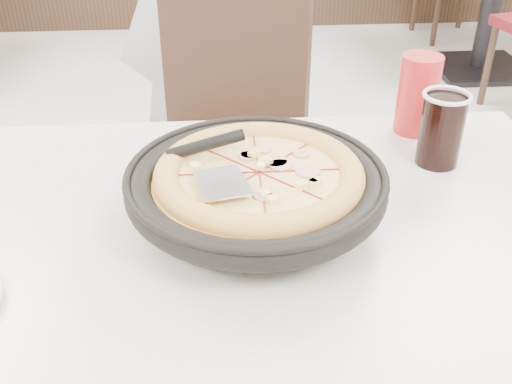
{
  "coord_description": "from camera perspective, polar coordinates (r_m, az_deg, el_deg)",
  "views": [
    {
      "loc": [
        0.11,
        -0.94,
        1.3
      ],
      "look_at": [
        0.17,
        -0.14,
        0.8
      ],
      "focal_mm": 42.0,
      "sensor_mm": 36.0,
      "label": 1
    }
  ],
  "objects": [
    {
      "name": "chair_far",
      "position": [
        1.62,
        -4.41,
        1.22
      ],
      "size": [
        0.55,
        0.55,
        0.95
      ],
      "primitive_type": null,
      "rotation": [
        0.0,
        0.0,
        2.72
      ],
      "color": "black",
      "rests_on": "floor"
    },
    {
      "name": "trivet",
      "position": [
        0.96,
        -1.87,
        -1.67
      ],
      "size": [
        0.12,
        0.12,
        0.04
      ],
      "primitive_type": "cylinder",
      "rotation": [
        0.0,
        0.0,
        0.04
      ],
      "color": "black",
      "rests_on": "main_table"
    },
    {
      "name": "pizza_pan",
      "position": [
        0.94,
        0.0,
        -0.41
      ],
      "size": [
        0.39,
        0.39,
        0.01
      ],
      "primitive_type": "cylinder",
      "rotation": [
        0.0,
        0.0,
        0.04
      ],
      "color": "black",
      "rests_on": "trivet"
    },
    {
      "name": "pizza",
      "position": [
        0.94,
        0.29,
        0.76
      ],
      "size": [
        0.35,
        0.35,
        0.02
      ],
      "primitive_type": "cylinder",
      "rotation": [
        0.0,
        0.0,
        0.04
      ],
      "color": "#D9A551",
      "rests_on": "pizza_pan"
    },
    {
      "name": "pizza_server",
      "position": [
        0.88,
        -3.26,
        0.9
      ],
      "size": [
        0.09,
        0.1,
        0.0
      ],
      "primitive_type": "cube",
      "rotation": [
        0.0,
        0.0,
        0.22
      ],
      "color": "silver",
      "rests_on": "pizza"
    },
    {
      "name": "cola_glass",
      "position": [
        1.15,
        17.21,
        5.55
      ],
      "size": [
        0.08,
        0.08,
        0.13
      ],
      "primitive_type": "cylinder",
      "rotation": [
        0.0,
        0.0,
        0.04
      ],
      "color": "black",
      "rests_on": "main_table"
    },
    {
      "name": "red_cup",
      "position": [
        1.26,
        15.15,
        8.95
      ],
      "size": [
        0.08,
        0.08,
        0.16
      ],
      "primitive_type": "cylinder",
      "rotation": [
        0.0,
        0.0,
        0.04
      ],
      "color": "red",
      "rests_on": "main_table"
    },
    {
      "name": "bg_table_right",
      "position": [
        3.87,
        21.49,
        15.98
      ],
      "size": [
        1.25,
        0.88,
        0.75
      ],
      "primitive_type": null,
      "rotation": [
        0.0,
        0.0,
        0.07
      ],
      "color": "silver",
      "rests_on": "floor"
    }
  ]
}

